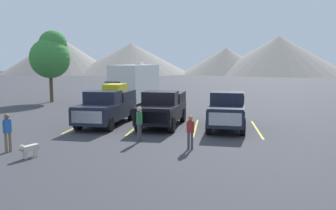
{
  "coord_description": "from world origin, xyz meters",
  "views": [
    {
      "loc": [
        2.76,
        -19.38,
        3.86
      ],
      "look_at": [
        0.0,
        1.92,
        1.2
      ],
      "focal_mm": 37.3,
      "sensor_mm": 36.0,
      "label": 1
    }
  ],
  "objects_px": {
    "person_b": "(7,130)",
    "person_c": "(139,122)",
    "pickup_truck_c": "(227,109)",
    "dog": "(28,148)",
    "person_a": "(190,130)",
    "pickup_truck_b": "(163,107)",
    "pickup_truck_a": "(108,105)",
    "camper_trailer_a": "(136,83)"
  },
  "relations": [
    {
      "from": "pickup_truck_b",
      "to": "person_c",
      "type": "bearing_deg",
      "value": -96.66
    },
    {
      "from": "pickup_truck_c",
      "to": "camper_trailer_a",
      "type": "xyz_separation_m",
      "value": [
        -7.62,
        9.56,
        0.91
      ]
    },
    {
      "from": "pickup_truck_b",
      "to": "camper_trailer_a",
      "type": "xyz_separation_m",
      "value": [
        -3.77,
        9.38,
        0.92
      ]
    },
    {
      "from": "camper_trailer_a",
      "to": "person_b",
      "type": "bearing_deg",
      "value": -96.8
    },
    {
      "from": "pickup_truck_c",
      "to": "person_c",
      "type": "bearing_deg",
      "value": -135.91
    },
    {
      "from": "pickup_truck_c",
      "to": "person_a",
      "type": "height_order",
      "value": "pickup_truck_c"
    },
    {
      "from": "person_a",
      "to": "person_c",
      "type": "distance_m",
      "value": 2.8
    },
    {
      "from": "camper_trailer_a",
      "to": "person_c",
      "type": "distance_m",
      "value": 14.21
    },
    {
      "from": "person_c",
      "to": "camper_trailer_a",
      "type": "bearing_deg",
      "value": 103.29
    },
    {
      "from": "pickup_truck_b",
      "to": "dog",
      "type": "xyz_separation_m",
      "value": [
        -4.36,
        -7.81,
        -0.73
      ]
    },
    {
      "from": "person_a",
      "to": "dog",
      "type": "relative_size",
      "value": 1.65
    },
    {
      "from": "camper_trailer_a",
      "to": "person_b",
      "type": "relative_size",
      "value": 4.87
    },
    {
      "from": "camper_trailer_a",
      "to": "dog",
      "type": "distance_m",
      "value": 17.28
    },
    {
      "from": "person_b",
      "to": "person_c",
      "type": "height_order",
      "value": "person_c"
    },
    {
      "from": "person_a",
      "to": "person_b",
      "type": "relative_size",
      "value": 0.91
    },
    {
      "from": "pickup_truck_b",
      "to": "pickup_truck_c",
      "type": "relative_size",
      "value": 0.95
    },
    {
      "from": "camper_trailer_a",
      "to": "dog",
      "type": "xyz_separation_m",
      "value": [
        -0.59,
        -17.19,
        -1.65
      ]
    },
    {
      "from": "pickup_truck_a",
      "to": "pickup_truck_c",
      "type": "distance_m",
      "value": 7.31
    },
    {
      "from": "person_a",
      "to": "person_c",
      "type": "height_order",
      "value": "person_c"
    },
    {
      "from": "person_c",
      "to": "pickup_truck_a",
      "type": "bearing_deg",
      "value": 123.09
    },
    {
      "from": "person_c",
      "to": "pickup_truck_b",
      "type": "bearing_deg",
      "value": 83.34
    },
    {
      "from": "pickup_truck_b",
      "to": "person_b",
      "type": "xyz_separation_m",
      "value": [
        -5.73,
        -7.0,
        -0.17
      ]
    },
    {
      "from": "dog",
      "to": "person_a",
      "type": "bearing_deg",
      "value": 19.42
    },
    {
      "from": "person_c",
      "to": "dog",
      "type": "relative_size",
      "value": 1.87
    },
    {
      "from": "pickup_truck_b",
      "to": "person_c",
      "type": "xyz_separation_m",
      "value": [
        -0.51,
        -4.41,
        -0.14
      ]
    },
    {
      "from": "pickup_truck_b",
      "to": "pickup_truck_c",
      "type": "bearing_deg",
      "value": -2.64
    },
    {
      "from": "camper_trailer_a",
      "to": "person_c",
      "type": "relative_size",
      "value": 4.74
    },
    {
      "from": "dog",
      "to": "person_b",
      "type": "bearing_deg",
      "value": 149.42
    },
    {
      "from": "pickup_truck_a",
      "to": "dog",
      "type": "distance_m",
      "value": 8.0
    },
    {
      "from": "person_a",
      "to": "person_b",
      "type": "height_order",
      "value": "person_b"
    },
    {
      "from": "pickup_truck_c",
      "to": "pickup_truck_a",
      "type": "bearing_deg",
      "value": 177.81
    },
    {
      "from": "pickup_truck_c",
      "to": "dog",
      "type": "xyz_separation_m",
      "value": [
        -8.21,
        -7.63,
        -0.74
      ]
    },
    {
      "from": "person_b",
      "to": "pickup_truck_a",
      "type": "bearing_deg",
      "value": 72.26
    },
    {
      "from": "person_b",
      "to": "camper_trailer_a",
      "type": "bearing_deg",
      "value": 83.2
    },
    {
      "from": "pickup_truck_b",
      "to": "dog",
      "type": "relative_size",
      "value": 5.88
    },
    {
      "from": "person_a",
      "to": "person_c",
      "type": "bearing_deg",
      "value": 155.64
    },
    {
      "from": "pickup_truck_c",
      "to": "person_c",
      "type": "distance_m",
      "value": 6.08
    },
    {
      "from": "person_a",
      "to": "pickup_truck_b",
      "type": "bearing_deg",
      "value": 110.06
    },
    {
      "from": "pickup_truck_c",
      "to": "person_b",
      "type": "distance_m",
      "value": 11.76
    },
    {
      "from": "person_b",
      "to": "dog",
      "type": "distance_m",
      "value": 1.68
    },
    {
      "from": "person_b",
      "to": "dog",
      "type": "height_order",
      "value": "person_b"
    },
    {
      "from": "person_b",
      "to": "person_c",
      "type": "relative_size",
      "value": 0.97
    }
  ]
}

